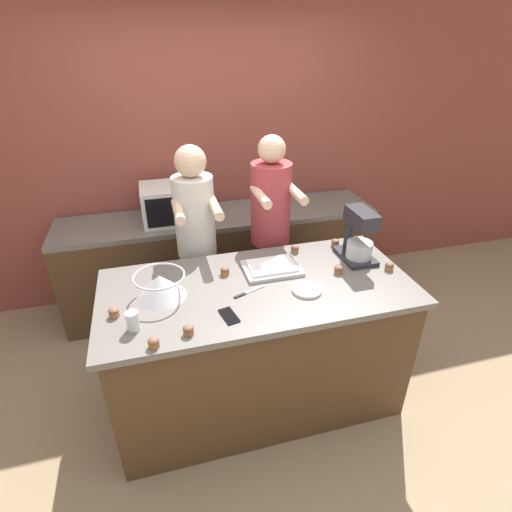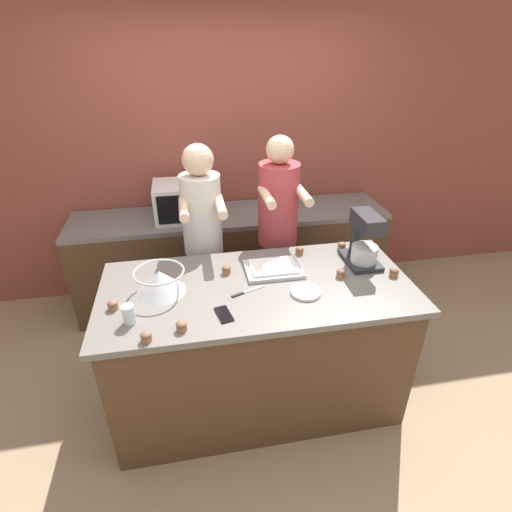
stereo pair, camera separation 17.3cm
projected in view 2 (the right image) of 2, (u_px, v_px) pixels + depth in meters
The scene contains 22 objects.
ground_plane at pixel (257, 395), 2.89m from camera, with size 16.00×16.00×0.00m, color #937A5B.
back_wall at pixel (224, 152), 3.63m from camera, with size 10.00×0.06×2.70m.
island_counter at pixel (257, 345), 2.66m from camera, with size 1.90×0.90×0.95m.
back_counter at pixel (232, 257), 3.77m from camera, with size 2.80×0.60×0.89m.
person_left at pixel (204, 247), 2.99m from camera, with size 0.31×0.48×1.66m.
person_right at pixel (278, 240), 3.07m from camera, with size 0.32×0.49×1.69m.
stand_mixer at pixel (363, 242), 2.59m from camera, with size 0.20×0.30×0.36m.
mixing_bowl at pixel (160, 281), 2.33m from camera, with size 0.30×0.30×0.14m.
baking_tray at pixel (273, 268), 2.57m from camera, with size 0.36×0.27×0.04m.
microwave_oven at pixel (181, 201), 3.41m from camera, with size 0.45×0.40×0.30m.
cell_phone at pixel (224, 314), 2.17m from camera, with size 0.10×0.16×0.01m.
drinking_glass at pixel (129, 315), 2.09m from camera, with size 0.07×0.07×0.11m.
small_plate at pixel (306, 292), 2.35m from camera, with size 0.18×0.18×0.02m.
knife at pixel (246, 292), 2.36m from camera, with size 0.21×0.10×0.01m.
cupcake_0 at pixel (342, 246), 2.82m from camera, with size 0.06×0.06×0.06m.
cupcake_1 at pixel (341, 273), 2.50m from camera, with size 0.06×0.06×0.06m.
cupcake_2 at pixel (394, 272), 2.51m from camera, with size 0.06×0.06×0.06m.
cupcake_3 at pixel (146, 336), 1.98m from camera, with size 0.06×0.06×0.06m.
cupcake_4 at pixel (181, 326), 2.05m from camera, with size 0.06×0.06×0.06m.
cupcake_5 at pixel (113, 305), 2.21m from camera, with size 0.06×0.06×0.06m.
cupcake_6 at pixel (226, 269), 2.54m from camera, with size 0.06×0.06×0.06m.
cupcake_7 at pixel (300, 250), 2.76m from camera, with size 0.06×0.06×0.06m.
Camera 2 is at (-0.38, -2.00, 2.29)m, focal length 28.00 mm.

